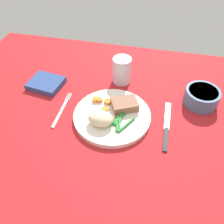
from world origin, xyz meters
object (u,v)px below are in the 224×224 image
knife (167,127)px  salad_bowl (202,96)px  fork (62,110)px  water_glass (122,72)px  meat_portion (125,104)px  dinner_plate (112,116)px  napkin (46,83)px

knife → salad_bowl: size_ratio=1.79×
fork → water_glass: (16.59, 19.93, 3.98)cm
salad_bowl → meat_portion: bearing=-158.9°
fork → water_glass: size_ratio=1.68×
fork → knife: knife is taller
dinner_plate → napkin: napkin is taller
salad_bowl → fork: bearing=-163.1°
knife → water_glass: 27.39cm
fork → napkin: (-10.47, 11.07, 0.83)cm
meat_portion → salad_bowl: size_ratio=0.72×
knife → napkin: 46.72cm
meat_portion → water_glass: water_glass is taller
dinner_plate → salad_bowl: bearing=25.6°
meat_portion → knife: size_ratio=0.40×
knife → napkin: napkin is taller
dinner_plate → knife: (17.69, -0.29, -0.60)cm
dinner_plate → knife: bearing=-0.9°
napkin → fork: bearing=-46.6°
fork → dinner_plate: bearing=1.8°
napkin → dinner_plate: bearing=-21.3°
water_glass → meat_portion: bearing=-75.7°
salad_bowl → water_glass: bearing=168.0°
dinner_plate → meat_portion: (3.38, 3.94, 2.17)cm
napkin → knife: bearing=-13.7°
dinner_plate → knife: dinner_plate is taller
knife → water_glass: bearing=128.6°
knife → salad_bowl: (10.55, 13.82, 2.83)cm
water_glass → napkin: water_glass is taller
fork → salad_bowl: 47.59cm
dinner_plate → fork: dinner_plate is taller
meat_portion → napkin: bearing=167.5°
meat_portion → salad_bowl: (24.86, 9.59, 0.07)cm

